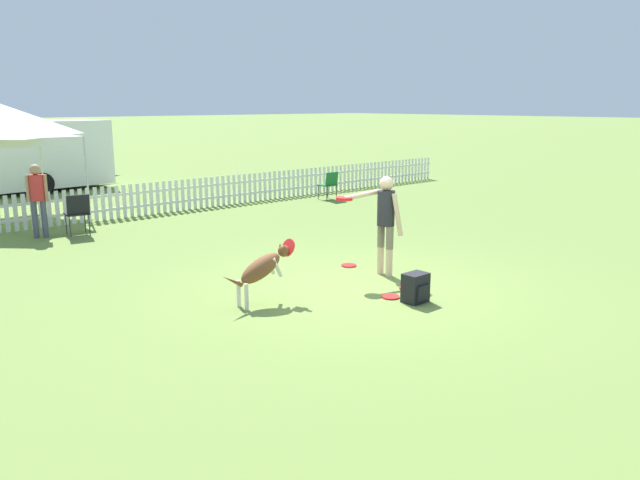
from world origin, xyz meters
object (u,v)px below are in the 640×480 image
leaping_dog (263,267)px  folding_chair_center (329,183)px  spectator_standing (37,194)px  frisbee_midfield (390,297)px  backpack_on_grass (416,288)px  folding_chair_blue_left (77,211)px  handler_person (384,214)px  equipment_trailer (40,154)px  frisbee_near_dog (349,265)px  frisbee_near_handler (408,288)px

leaping_dog → folding_chair_center: size_ratio=1.43×
spectator_standing → frisbee_midfield: bearing=131.8°
backpack_on_grass → folding_chair_blue_left: bearing=102.8°
spectator_standing → backpack_on_grass: bearing=131.8°
folding_chair_blue_left → spectator_standing: 0.84m
backpack_on_grass → folding_chair_center: (5.59, 7.80, 0.28)m
handler_person → spectator_standing: 7.41m
leaping_dog → equipment_trailer: equipment_trailer is taller
spectator_standing → equipment_trailer: equipment_trailer is taller
folding_chair_blue_left → leaping_dog: bearing=100.2°
folding_chair_center → backpack_on_grass: bearing=55.3°
frisbee_near_dog → leaping_dog: bearing=-164.3°
handler_person → frisbee_near_dog: 1.26m
backpack_on_grass → frisbee_near_dog: bearing=71.2°
frisbee_midfield → backpack_on_grass: 0.43m
frisbee_midfield → backpack_on_grass: size_ratio=0.63×
leaping_dog → frisbee_near_dog: 2.47m
leaping_dog → frisbee_midfield: (1.52, -1.01, -0.51)m
frisbee_midfield → spectator_standing: 8.01m
handler_person → folding_chair_center: size_ratio=1.98×
backpack_on_grass → folding_chair_center: size_ratio=0.51×
leaping_dog → spectator_standing: 6.66m
folding_chair_blue_left → folding_chair_center: 7.34m
leaping_dog → frisbee_near_dog: leaping_dog is taller
frisbee_midfield → spectator_standing: bearing=107.0°
folding_chair_blue_left → folding_chair_center: size_ratio=1.09×
handler_person → backpack_on_grass: 1.65m
handler_person → frisbee_near_handler: (-0.29, -0.78, -0.99)m
leaping_dog → spectator_standing: bearing=-169.9°
frisbee_near_handler → frisbee_near_dog: 1.58m
frisbee_near_dog → handler_person: bearing=-89.7°
backpack_on_grass → folding_chair_blue_left: size_ratio=0.47×
leaping_dog → backpack_on_grass: 2.16m
frisbee_midfield → spectator_standing: (-2.32, 7.61, 0.90)m
leaping_dog → frisbee_near_dog: (2.33, 0.66, -0.51)m
handler_person → frisbee_midfield: size_ratio=6.14×
handler_person → folding_chair_blue_left: size_ratio=1.83×
frisbee_midfield → folding_chair_blue_left: folding_chair_blue_left is taller
folding_chair_blue_left → spectator_standing: (-0.68, 0.30, 0.38)m
frisbee_near_handler → spectator_standing: (-2.84, 7.50, 0.90)m
folding_chair_blue_left → folding_chair_center: bearing=-170.0°
frisbee_near_dog → equipment_trailer: equipment_trailer is taller
frisbee_near_dog → frisbee_midfield: same height
spectator_standing → leaping_dog: bearing=121.8°
spectator_standing → frisbee_near_dog: bearing=142.6°
spectator_standing → folding_chair_blue_left: bearing=-178.9°
frisbee_near_dog → backpack_on_grass: size_ratio=0.63×
leaping_dog → folding_chair_center: 9.66m
handler_person → frisbee_near_handler: size_ratio=6.14×
leaping_dog → handler_person: bearing=90.2°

